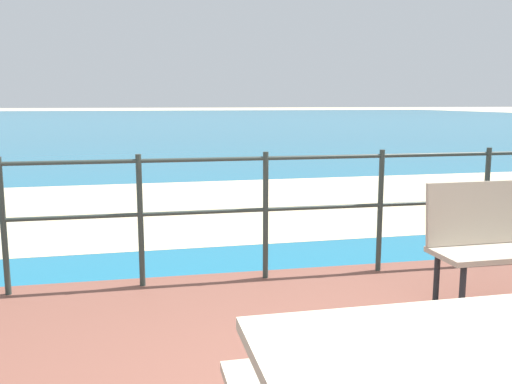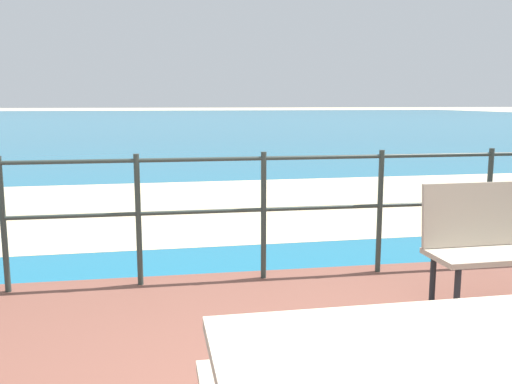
# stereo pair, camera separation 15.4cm
# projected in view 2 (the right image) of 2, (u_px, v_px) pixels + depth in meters

# --- Properties ---
(sea_water) EXTENTS (90.00, 90.00, 0.01)m
(sea_water) POSITION_uv_depth(u_px,v_px,m) (172.00, 121.00, 41.05)
(sea_water) COLOR #196B8E
(sea_water) RESTS_ON ground
(beach_strip) EXTENTS (54.08, 5.67, 0.01)m
(beach_strip) POSITION_uv_depth(u_px,v_px,m) (219.00, 205.00, 7.92)
(beach_strip) COLOR beige
(beach_strip) RESTS_ON ground
(railing_fence) EXTENTS (5.94, 0.04, 1.03)m
(railing_fence) POSITION_uv_depth(u_px,v_px,m) (264.00, 201.00, 4.38)
(railing_fence) COLOR #2D3833
(railing_fence) RESTS_ON patio_paving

